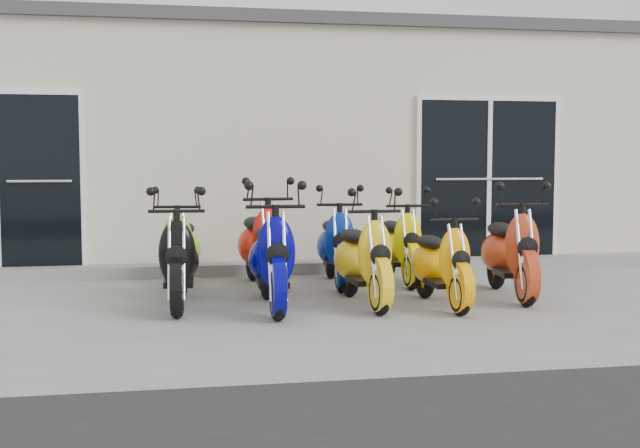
{
  "coord_description": "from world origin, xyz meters",
  "views": [
    {
      "loc": [
        -1.58,
        -8.11,
        1.47
      ],
      "look_at": [
        0.0,
        0.6,
        0.75
      ],
      "focal_mm": 45.0,
      "sensor_mm": 36.0,
      "label": 1
    }
  ],
  "objects_px": {
    "scooter_front_black": "(179,246)",
    "scooter_back_red": "(261,232)",
    "scooter_back_yellow": "(399,234)",
    "scooter_back_green": "(181,237)",
    "scooter_front_blue": "(272,244)",
    "scooter_front_orange_a": "(363,246)",
    "scooter_back_blue": "(336,234)",
    "scooter_front_red": "(510,239)",
    "scooter_front_orange_b": "(441,251)"
  },
  "relations": [
    {
      "from": "scooter_back_red",
      "to": "scooter_front_orange_a",
      "type": "bearing_deg",
      "value": -59.52
    },
    {
      "from": "scooter_front_blue",
      "to": "scooter_back_yellow",
      "type": "relative_size",
      "value": 1.1
    },
    {
      "from": "scooter_front_red",
      "to": "scooter_back_red",
      "type": "bearing_deg",
      "value": 163.98
    },
    {
      "from": "scooter_front_black",
      "to": "scooter_back_red",
      "type": "distance_m",
      "value": 1.41
    },
    {
      "from": "scooter_front_orange_a",
      "to": "scooter_back_blue",
      "type": "height_order",
      "value": "scooter_front_orange_a"
    },
    {
      "from": "scooter_front_orange_a",
      "to": "scooter_front_red",
      "type": "distance_m",
      "value": 1.66
    },
    {
      "from": "scooter_front_black",
      "to": "scooter_back_red",
      "type": "xyz_separation_m",
      "value": [
        0.94,
        1.06,
        0.03
      ]
    },
    {
      "from": "scooter_front_orange_a",
      "to": "scooter_front_orange_b",
      "type": "distance_m",
      "value": 0.78
    },
    {
      "from": "scooter_back_red",
      "to": "scooter_back_yellow",
      "type": "xyz_separation_m",
      "value": [
        1.64,
        0.08,
        -0.06
      ]
    },
    {
      "from": "scooter_front_black",
      "to": "scooter_back_green",
      "type": "distance_m",
      "value": 1.13
    },
    {
      "from": "scooter_front_orange_a",
      "to": "scooter_back_red",
      "type": "height_order",
      "value": "scooter_back_red"
    },
    {
      "from": "scooter_front_orange_a",
      "to": "scooter_back_red",
      "type": "distance_m",
      "value": 1.54
    },
    {
      "from": "scooter_back_green",
      "to": "scooter_front_blue",
      "type": "bearing_deg",
      "value": -51.74
    },
    {
      "from": "scooter_front_orange_b",
      "to": "scooter_back_green",
      "type": "height_order",
      "value": "scooter_back_green"
    },
    {
      "from": "scooter_front_red",
      "to": "scooter_back_red",
      "type": "xyz_separation_m",
      "value": [
        -2.54,
        1.08,
        0.02
      ]
    },
    {
      "from": "scooter_back_green",
      "to": "scooter_back_red",
      "type": "distance_m",
      "value": 0.91
    },
    {
      "from": "scooter_front_orange_b",
      "to": "scooter_back_red",
      "type": "bearing_deg",
      "value": 136.33
    },
    {
      "from": "scooter_back_red",
      "to": "scooter_front_red",
      "type": "bearing_deg",
      "value": -27.81
    },
    {
      "from": "scooter_front_blue",
      "to": "scooter_back_blue",
      "type": "height_order",
      "value": "scooter_front_blue"
    },
    {
      "from": "scooter_front_blue",
      "to": "scooter_front_orange_b",
      "type": "xyz_separation_m",
      "value": [
        1.68,
        -0.15,
        -0.08
      ]
    },
    {
      "from": "scooter_front_blue",
      "to": "scooter_front_red",
      "type": "relative_size",
      "value": 1.02
    },
    {
      "from": "scooter_front_black",
      "to": "scooter_front_blue",
      "type": "relative_size",
      "value": 0.95
    },
    {
      "from": "scooter_back_red",
      "to": "scooter_back_yellow",
      "type": "bearing_deg",
      "value": -1.92
    },
    {
      "from": "scooter_front_black",
      "to": "scooter_front_blue",
      "type": "height_order",
      "value": "scooter_front_blue"
    },
    {
      "from": "scooter_back_red",
      "to": "scooter_back_yellow",
      "type": "distance_m",
      "value": 1.65
    },
    {
      "from": "scooter_back_green",
      "to": "scooter_back_yellow",
      "type": "xyz_separation_m",
      "value": [
        2.55,
        0.01,
        -0.01
      ]
    },
    {
      "from": "scooter_front_blue",
      "to": "scooter_back_green",
      "type": "xyz_separation_m",
      "value": [
        -0.86,
        1.38,
        -0.05
      ]
    },
    {
      "from": "scooter_front_blue",
      "to": "scooter_back_red",
      "type": "distance_m",
      "value": 1.31
    },
    {
      "from": "scooter_front_blue",
      "to": "scooter_front_red",
      "type": "height_order",
      "value": "scooter_front_blue"
    },
    {
      "from": "scooter_front_black",
      "to": "scooter_back_red",
      "type": "bearing_deg",
      "value": 50.99
    },
    {
      "from": "scooter_back_yellow",
      "to": "scooter_back_green",
      "type": "bearing_deg",
      "value": -179.05
    },
    {
      "from": "scooter_front_red",
      "to": "scooter_back_yellow",
      "type": "height_order",
      "value": "scooter_front_red"
    },
    {
      "from": "scooter_front_orange_b",
      "to": "scooter_back_red",
      "type": "xyz_separation_m",
      "value": [
        -1.64,
        1.46,
        0.09
      ]
    },
    {
      "from": "scooter_back_red",
      "to": "scooter_back_yellow",
      "type": "height_order",
      "value": "scooter_back_red"
    },
    {
      "from": "scooter_front_orange_a",
      "to": "scooter_back_green",
      "type": "height_order",
      "value": "scooter_front_orange_a"
    },
    {
      "from": "scooter_front_black",
      "to": "scooter_back_blue",
      "type": "relative_size",
      "value": 1.02
    },
    {
      "from": "scooter_front_red",
      "to": "scooter_back_green",
      "type": "xyz_separation_m",
      "value": [
        -3.44,
        1.15,
        -0.03
      ]
    },
    {
      "from": "scooter_back_yellow",
      "to": "scooter_front_orange_b",
      "type": "bearing_deg",
      "value": -89.53
    },
    {
      "from": "scooter_front_blue",
      "to": "scooter_back_yellow",
      "type": "bearing_deg",
      "value": 41.21
    },
    {
      "from": "scooter_back_blue",
      "to": "scooter_front_black",
      "type": "bearing_deg",
      "value": -143.31
    },
    {
      "from": "scooter_front_orange_a",
      "to": "scooter_front_red",
      "type": "relative_size",
      "value": 0.96
    },
    {
      "from": "scooter_front_orange_b",
      "to": "scooter_back_green",
      "type": "xyz_separation_m",
      "value": [
        -2.54,
        1.53,
        0.04
      ]
    },
    {
      "from": "scooter_front_blue",
      "to": "scooter_back_blue",
      "type": "relative_size",
      "value": 1.07
    },
    {
      "from": "scooter_front_black",
      "to": "scooter_back_blue",
      "type": "distance_m",
      "value": 2.13
    },
    {
      "from": "scooter_front_black",
      "to": "scooter_front_orange_b",
      "type": "distance_m",
      "value": 2.61
    },
    {
      "from": "scooter_front_black",
      "to": "scooter_front_orange_a",
      "type": "relative_size",
      "value": 1.01
    },
    {
      "from": "scooter_front_blue",
      "to": "scooter_back_red",
      "type": "xyz_separation_m",
      "value": [
        0.04,
        1.31,
        0.0
      ]
    },
    {
      "from": "scooter_front_orange_a",
      "to": "scooter_back_green",
      "type": "bearing_deg",
      "value": 140.22
    },
    {
      "from": "scooter_front_black",
      "to": "scooter_front_red",
      "type": "distance_m",
      "value": 3.47
    },
    {
      "from": "scooter_front_black",
      "to": "scooter_front_red",
      "type": "relative_size",
      "value": 0.97
    }
  ]
}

